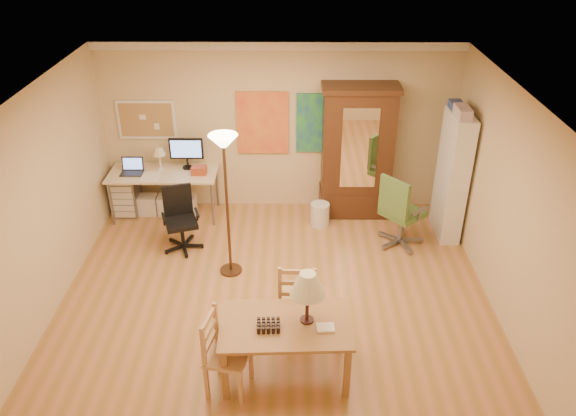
{
  "coord_description": "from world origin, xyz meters",
  "views": [
    {
      "loc": [
        0.2,
        -5.76,
        4.59
      ],
      "look_at": [
        0.16,
        0.3,
        1.16
      ],
      "focal_mm": 35.0,
      "sensor_mm": 36.0,
      "label": 1
    }
  ],
  "objects_px": {
    "bookshelf": "(452,176)",
    "dining_table": "(293,313)",
    "computer_desk": "(167,188)",
    "armoire": "(357,160)",
    "office_chair_black": "(182,232)",
    "office_chair_green": "(399,227)"
  },
  "relations": [
    {
      "from": "bookshelf",
      "to": "dining_table",
      "type": "bearing_deg",
      "value": -128.8
    },
    {
      "from": "computer_desk",
      "to": "armoire",
      "type": "xyz_separation_m",
      "value": [
        2.99,
        0.08,
        0.46
      ]
    },
    {
      "from": "office_chair_black",
      "to": "bookshelf",
      "type": "xyz_separation_m",
      "value": [
        3.94,
        0.44,
        0.7
      ]
    },
    {
      "from": "computer_desk",
      "to": "office_chair_green",
      "type": "height_order",
      "value": "computer_desk"
    },
    {
      "from": "office_chair_black",
      "to": "armoire",
      "type": "bearing_deg",
      "value": 22.2
    },
    {
      "from": "office_chair_green",
      "to": "armoire",
      "type": "bearing_deg",
      "value": 120.55
    },
    {
      "from": "computer_desk",
      "to": "bookshelf",
      "type": "height_order",
      "value": "bookshelf"
    },
    {
      "from": "office_chair_green",
      "to": "bookshelf",
      "type": "bearing_deg",
      "value": 24.42
    },
    {
      "from": "dining_table",
      "to": "computer_desk",
      "type": "relative_size",
      "value": 0.83
    },
    {
      "from": "dining_table",
      "to": "office_chair_black",
      "type": "height_order",
      "value": "dining_table"
    },
    {
      "from": "dining_table",
      "to": "office_chair_green",
      "type": "xyz_separation_m",
      "value": [
        1.57,
        2.55,
        -0.51
      ]
    },
    {
      "from": "armoire",
      "to": "bookshelf",
      "type": "height_order",
      "value": "armoire"
    },
    {
      "from": "computer_desk",
      "to": "office_chair_black",
      "type": "distance_m",
      "value": 1.08
    },
    {
      "from": "office_chair_black",
      "to": "bookshelf",
      "type": "distance_m",
      "value": 4.03
    },
    {
      "from": "office_chair_black",
      "to": "armoire",
      "type": "relative_size",
      "value": 0.45
    },
    {
      "from": "computer_desk",
      "to": "armoire",
      "type": "bearing_deg",
      "value": 1.54
    },
    {
      "from": "bookshelf",
      "to": "office_chair_black",
      "type": "bearing_deg",
      "value": -173.57
    },
    {
      "from": "dining_table",
      "to": "armoire",
      "type": "distance_m",
      "value": 3.65
    },
    {
      "from": "dining_table",
      "to": "armoire",
      "type": "xyz_separation_m",
      "value": [
        1.0,
        3.51,
        0.11
      ]
    },
    {
      "from": "office_chair_black",
      "to": "dining_table",
      "type": "bearing_deg",
      "value": -56.55
    },
    {
      "from": "office_chair_green",
      "to": "office_chair_black",
      "type": "bearing_deg",
      "value": -178.21
    },
    {
      "from": "dining_table",
      "to": "bookshelf",
      "type": "bearing_deg",
      "value": 51.2
    }
  ]
}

